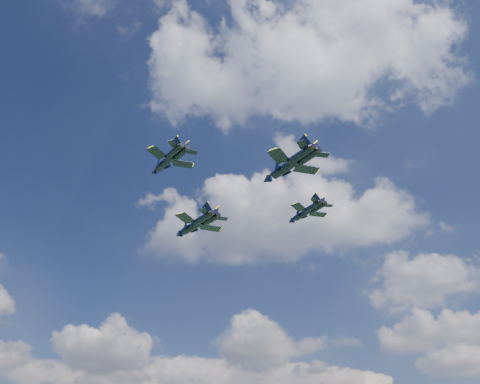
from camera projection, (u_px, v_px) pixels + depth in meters
name	position (u px, v px, depth m)	size (l,w,h in m)	color
jet_lead	(192.00, 227.00, 117.58)	(16.79, 13.36, 4.18)	black
jet_left	(165.00, 163.00, 95.57)	(12.83, 10.82, 3.25)	black
jet_right	(302.00, 214.00, 114.97)	(12.49, 11.52, 3.27)	black
jet_slot	(284.00, 168.00, 93.21)	(15.25, 13.17, 3.90)	black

